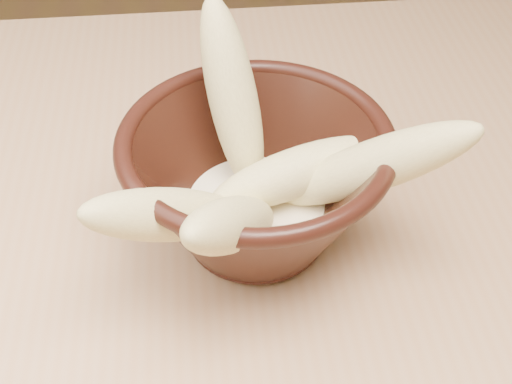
% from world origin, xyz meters
% --- Properties ---
extents(table, '(1.20, 0.80, 0.75)m').
position_xyz_m(table, '(0.00, 0.00, 0.67)').
color(table, tan).
rests_on(table, ground).
extents(bowl, '(0.20, 0.20, 0.11)m').
position_xyz_m(bowl, '(0.16, 0.02, 0.81)').
color(bowl, black).
rests_on(bowl, table).
extents(milk_puddle, '(0.11, 0.11, 0.02)m').
position_xyz_m(milk_puddle, '(0.16, 0.02, 0.79)').
color(milk_puddle, '#FFF1CD').
rests_on(milk_puddle, bowl).
extents(banana_upright, '(0.07, 0.10, 0.15)m').
position_xyz_m(banana_upright, '(0.15, 0.06, 0.86)').
color(banana_upright, tan).
rests_on(banana_upright, bowl).
extents(banana_left, '(0.14, 0.11, 0.11)m').
position_xyz_m(banana_left, '(0.10, -0.03, 0.83)').
color(banana_left, tan).
rests_on(banana_left, bowl).
extents(banana_right, '(0.16, 0.10, 0.13)m').
position_xyz_m(banana_right, '(0.24, -0.00, 0.84)').
color(banana_right, tan).
rests_on(banana_right, bowl).
extents(banana_across, '(0.14, 0.07, 0.05)m').
position_xyz_m(banana_across, '(0.19, 0.02, 0.82)').
color(banana_across, tan).
rests_on(banana_across, bowl).
extents(banana_front, '(0.10, 0.14, 0.12)m').
position_xyz_m(banana_front, '(0.14, -0.05, 0.84)').
color(banana_front, tan).
rests_on(banana_front, bowl).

